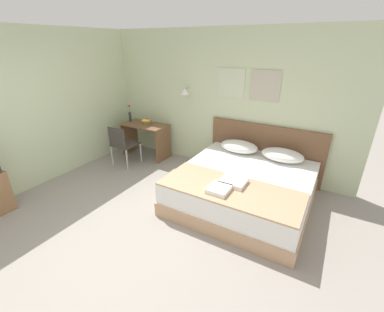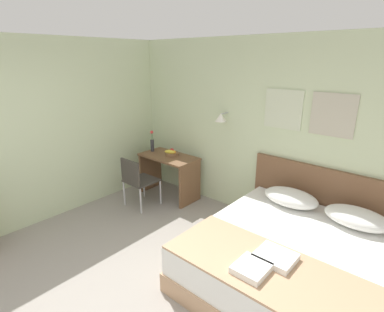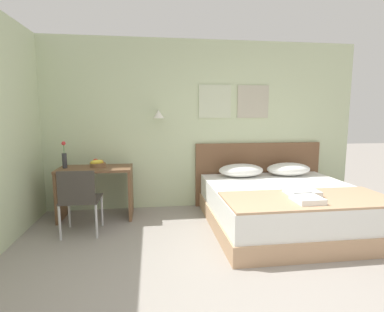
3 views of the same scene
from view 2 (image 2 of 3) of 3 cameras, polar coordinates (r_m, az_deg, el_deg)
wall_back at (r=4.46m, az=12.76°, el=4.53°), size 5.40×0.31×2.65m
bed at (r=3.57m, az=18.64°, el=-18.74°), size 1.99×2.03×0.54m
headboard at (r=4.31m, az=24.52°, el=-8.84°), size 2.11×0.06×1.03m
pillow_left at (r=4.10m, az=18.30°, el=-7.52°), size 0.70×0.44×0.20m
pillow_right at (r=3.92m, az=28.89°, el=-10.25°), size 0.70×0.44×0.20m
throw_blanket at (r=2.96m, az=14.45°, el=-20.12°), size 1.93×0.81×0.02m
folded_towel_near_foot at (r=3.04m, az=15.60°, el=-18.03°), size 0.35×0.31×0.06m
folded_towel_mid_bed at (r=2.87m, az=11.26°, el=-20.23°), size 0.28×0.30×0.06m
desk at (r=5.24m, az=-4.41°, el=-2.44°), size 1.02×0.55×0.75m
desk_chair at (r=4.91m, az=-10.50°, el=-4.26°), size 0.46×0.46×0.84m
fruit_bowl at (r=5.16m, az=-3.89°, el=0.57°), size 0.23×0.23×0.11m
flower_vase at (r=5.40m, az=-7.59°, el=2.43°), size 0.06×0.06×0.38m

